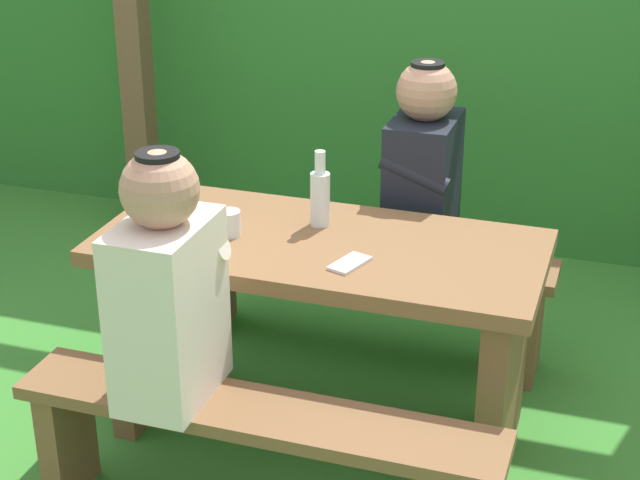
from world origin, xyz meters
TOP-DOWN VIEW (x-y plane):
  - ground_plane at (0.00, 0.00)m, footprint 12.00×12.00m
  - pergola_post_left at (-1.35, 1.36)m, footprint 0.12×0.12m
  - picnic_table at (0.00, 0.00)m, footprint 1.40×0.64m
  - bench_near at (0.00, -0.56)m, footprint 1.40×0.24m
  - bench_far at (0.00, 0.56)m, footprint 1.40×0.24m
  - person_white_shirt at (-0.25, -0.56)m, footprint 0.25×0.35m
  - person_black_coat at (0.20, 0.56)m, footprint 0.25×0.35m
  - drinking_glass at (-0.29, -0.05)m, footprint 0.07×0.07m
  - bottle_left at (-0.04, 0.12)m, footprint 0.06×0.06m
  - cell_phone at (0.14, -0.14)m, footprint 0.11×0.15m

SIDE VIEW (x-z plane):
  - ground_plane at x=0.00m, z-range 0.00..0.00m
  - bench_near at x=0.00m, z-range 0.09..0.53m
  - bench_far at x=0.00m, z-range 0.09..0.53m
  - picnic_table at x=0.00m, z-range 0.13..0.83m
  - cell_phone at x=0.14m, z-range 0.70..0.71m
  - drinking_glass at x=-0.29m, z-range 0.70..0.78m
  - person_white_shirt at x=-0.25m, z-range 0.41..1.13m
  - person_black_coat at x=0.20m, z-range 0.41..1.13m
  - bottle_left at x=-0.04m, z-range 0.68..0.93m
  - pergola_post_left at x=-1.35m, z-range 0.00..2.07m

